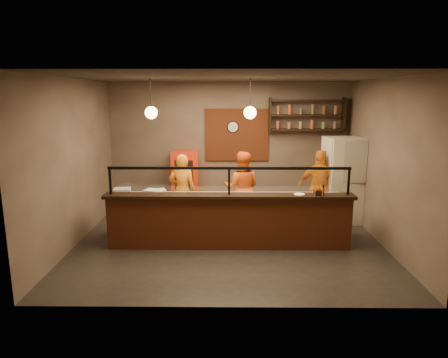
{
  "coord_description": "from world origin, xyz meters",
  "views": [
    {
      "loc": [
        -0.02,
        -7.55,
        2.89
      ],
      "look_at": [
        -0.1,
        0.3,
        1.23
      ],
      "focal_mm": 32.0,
      "sensor_mm": 36.0,
      "label": 1
    }
  ],
  "objects_px": {
    "cook_mid": "(242,188)",
    "red_cooler": "(185,182)",
    "fridge": "(343,180)",
    "pepper_mill": "(323,190)",
    "wall_clock": "(233,127)",
    "condiment_caddy": "(319,193)",
    "cook_left": "(182,191)",
    "pizza_dough": "(217,197)",
    "cook_right": "(320,187)"
  },
  "relations": [
    {
      "from": "condiment_caddy",
      "to": "cook_right",
      "type": "bearing_deg",
      "value": 76.11
    },
    {
      "from": "red_cooler",
      "to": "pizza_dough",
      "type": "height_order",
      "value": "red_cooler"
    },
    {
      "from": "wall_clock",
      "to": "cook_mid",
      "type": "height_order",
      "value": "wall_clock"
    },
    {
      "from": "red_cooler",
      "to": "condiment_caddy",
      "type": "xyz_separation_m",
      "value": [
        2.76,
        -2.49,
        0.35
      ]
    },
    {
      "from": "cook_left",
      "to": "condiment_caddy",
      "type": "relative_size",
      "value": 9.86
    },
    {
      "from": "wall_clock",
      "to": "cook_left",
      "type": "height_order",
      "value": "wall_clock"
    },
    {
      "from": "fridge",
      "to": "condiment_caddy",
      "type": "relative_size",
      "value": 11.73
    },
    {
      "from": "wall_clock",
      "to": "cook_mid",
      "type": "distance_m",
      "value": 1.83
    },
    {
      "from": "cook_mid",
      "to": "red_cooler",
      "type": "height_order",
      "value": "cook_mid"
    },
    {
      "from": "cook_right",
      "to": "wall_clock",
      "type": "bearing_deg",
      "value": -15.39
    },
    {
      "from": "cook_left",
      "to": "cook_mid",
      "type": "height_order",
      "value": "cook_mid"
    },
    {
      "from": "cook_left",
      "to": "pizza_dough",
      "type": "xyz_separation_m",
      "value": [
        0.8,
        -0.89,
        0.09
      ]
    },
    {
      "from": "red_cooler",
      "to": "pizza_dough",
      "type": "distance_m",
      "value": 2.26
    },
    {
      "from": "wall_clock",
      "to": "cook_right",
      "type": "height_order",
      "value": "wall_clock"
    },
    {
      "from": "red_cooler",
      "to": "condiment_caddy",
      "type": "relative_size",
      "value": 9.13
    },
    {
      "from": "cook_right",
      "to": "condiment_caddy",
      "type": "xyz_separation_m",
      "value": [
        -0.38,
        -1.55,
        0.26
      ]
    },
    {
      "from": "cook_left",
      "to": "cook_right",
      "type": "height_order",
      "value": "cook_right"
    },
    {
      "from": "cook_left",
      "to": "fridge",
      "type": "bearing_deg",
      "value": -168.94
    },
    {
      "from": "cook_left",
      "to": "cook_mid",
      "type": "xyz_separation_m",
      "value": [
        1.31,
        0.2,
        0.01
      ]
    },
    {
      "from": "cook_left",
      "to": "cook_right",
      "type": "distance_m",
      "value": 3.09
    },
    {
      "from": "fridge",
      "to": "condiment_caddy",
      "type": "distance_m",
      "value": 1.96
    },
    {
      "from": "cook_right",
      "to": "red_cooler",
      "type": "bearing_deg",
      "value": 0.61
    },
    {
      "from": "cook_right",
      "to": "red_cooler",
      "type": "distance_m",
      "value": 3.28
    },
    {
      "from": "cook_left",
      "to": "red_cooler",
      "type": "bearing_deg",
      "value": -82.48
    },
    {
      "from": "cook_left",
      "to": "pepper_mill",
      "type": "relative_size",
      "value": 8.54
    },
    {
      "from": "cook_mid",
      "to": "fridge",
      "type": "bearing_deg",
      "value": -166.93
    },
    {
      "from": "cook_right",
      "to": "fridge",
      "type": "relative_size",
      "value": 0.87
    },
    {
      "from": "wall_clock",
      "to": "fridge",
      "type": "bearing_deg",
      "value": -23.27
    },
    {
      "from": "fridge",
      "to": "red_cooler",
      "type": "relative_size",
      "value": 1.28
    },
    {
      "from": "pizza_dough",
      "to": "condiment_caddy",
      "type": "bearing_deg",
      "value": -11.99
    },
    {
      "from": "cook_right",
      "to": "pizza_dough",
      "type": "bearing_deg",
      "value": 43.91
    },
    {
      "from": "fridge",
      "to": "pizza_dough",
      "type": "xyz_separation_m",
      "value": [
        -2.83,
        -1.32,
        -0.07
      ]
    },
    {
      "from": "fridge",
      "to": "cook_left",
      "type": "bearing_deg",
      "value": 179.87
    },
    {
      "from": "wall_clock",
      "to": "pepper_mill",
      "type": "bearing_deg",
      "value": -59.03
    },
    {
      "from": "pizza_dough",
      "to": "red_cooler",
      "type": "bearing_deg",
      "value": 112.49
    },
    {
      "from": "fridge",
      "to": "red_cooler",
      "type": "xyz_separation_m",
      "value": [
        -3.69,
        0.77,
        -0.22
      ]
    },
    {
      "from": "wall_clock",
      "to": "pizza_dough",
      "type": "bearing_deg",
      "value": -97.82
    },
    {
      "from": "red_cooler",
      "to": "pepper_mill",
      "type": "bearing_deg",
      "value": -44.76
    },
    {
      "from": "wall_clock",
      "to": "cook_mid",
      "type": "relative_size",
      "value": 0.18
    },
    {
      "from": "condiment_caddy",
      "to": "pepper_mill",
      "type": "distance_m",
      "value": 0.11
    },
    {
      "from": "cook_left",
      "to": "pepper_mill",
      "type": "height_order",
      "value": "cook_left"
    },
    {
      "from": "wall_clock",
      "to": "condiment_caddy",
      "type": "height_order",
      "value": "wall_clock"
    },
    {
      "from": "wall_clock",
      "to": "cook_left",
      "type": "relative_size",
      "value": 0.18
    },
    {
      "from": "cook_left",
      "to": "condiment_caddy",
      "type": "distance_m",
      "value": 3.0
    },
    {
      "from": "cook_left",
      "to": "cook_mid",
      "type": "bearing_deg",
      "value": -167.12
    },
    {
      "from": "red_cooler",
      "to": "condiment_caddy",
      "type": "distance_m",
      "value": 3.73
    },
    {
      "from": "fridge",
      "to": "pepper_mill",
      "type": "xyz_separation_m",
      "value": [
        -0.84,
        -1.69,
        0.18
      ]
    },
    {
      "from": "cook_right",
      "to": "fridge",
      "type": "height_order",
      "value": "fridge"
    },
    {
      "from": "cook_right",
      "to": "red_cooler",
      "type": "xyz_separation_m",
      "value": [
        -3.14,
        0.94,
        -0.09
      ]
    },
    {
      "from": "pizza_dough",
      "to": "cook_mid",
      "type": "bearing_deg",
      "value": 64.67
    }
  ]
}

